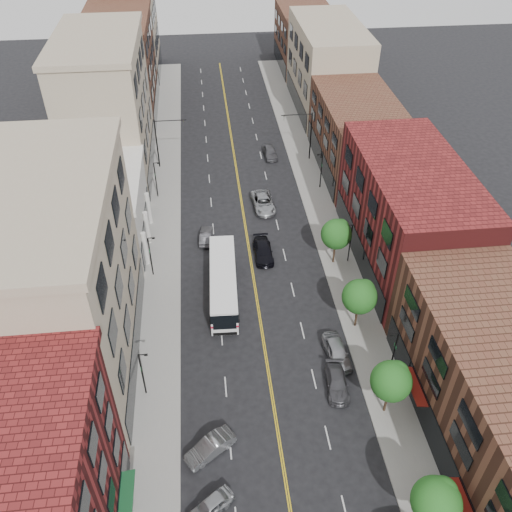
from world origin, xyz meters
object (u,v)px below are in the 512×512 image
object	(u,v)px
car_lane_b	(263,203)
car_lane_c	(270,152)
car_parked_far	(337,352)
city_bus	(223,281)
car_lane_a	(263,251)
car_angle_b	(210,447)
car_parked_mid	(337,383)
car_angle_a	(210,506)
car_lane_behind	(206,236)

from	to	relation	value
car_lane_b	car_lane_c	xyz separation A→B (m)	(2.60, 13.46, -0.05)
car_lane_b	car_parked_far	bearing A→B (deg)	-85.37
city_bus	car_lane_a	size ratio (longest dim) A/B	2.45
car_lane_c	car_angle_b	bearing A→B (deg)	-104.86
city_bus	car_parked_mid	size ratio (longest dim) A/B	2.74
car_parked_far	car_angle_a	bearing A→B (deg)	-137.75
car_angle_b	car_lane_behind	size ratio (longest dim) A/B	1.09
car_angle_a	car_lane_a	size ratio (longest dim) A/B	0.74
car_lane_a	car_parked_far	bearing A→B (deg)	-72.85
city_bus	car_angle_b	size ratio (longest dim) A/B	2.88
city_bus	car_lane_a	bearing A→B (deg)	52.80
car_parked_mid	car_lane_a	size ratio (longest dim) A/B	0.89
car_angle_b	car_lane_c	distance (m)	48.96
car_parked_mid	car_lane_a	world-z (taller)	car_lane_a
car_parked_far	car_lane_a	distance (m)	16.61
car_angle_b	car_lane_b	distance (m)	35.26
car_parked_far	car_lane_b	distance (m)	26.04
car_lane_behind	car_lane_b	xyz separation A→B (m)	(7.61, 6.19, 0.14)
car_parked_mid	car_parked_far	world-z (taller)	car_parked_far
car_parked_mid	car_lane_behind	bearing A→B (deg)	120.24
car_parked_mid	car_angle_a	bearing A→B (deg)	-134.53
car_lane_a	car_lane_c	xyz separation A→B (m)	(3.79, 23.39, 0.01)
car_lane_behind	car_lane_a	world-z (taller)	car_lane_a
car_angle_b	car_lane_b	world-z (taller)	car_lane_b
car_angle_b	car_angle_a	bearing A→B (deg)	-37.04
car_angle_b	car_lane_a	xyz separation A→B (m)	(7.10, 24.34, 0.03)
car_angle_a	car_lane_c	xyz separation A→B (m)	(11.11, 52.44, 0.10)
city_bus	car_angle_b	bearing A→B (deg)	-94.60
car_angle_a	car_angle_b	world-z (taller)	car_angle_b
car_angle_b	car_lane_b	xyz separation A→B (m)	(8.29, 34.27, 0.08)
city_bus	car_angle_a	distance (m)	23.22
city_bus	car_parked_far	distance (m)	14.04
city_bus	car_lane_behind	bearing A→B (deg)	101.00
city_bus	car_parked_mid	distance (m)	16.17
car_lane_b	car_angle_b	bearing A→B (deg)	-107.48
city_bus	car_angle_a	world-z (taller)	city_bus
car_parked_mid	car_lane_behind	distance (m)	25.33
city_bus	car_angle_a	xyz separation A→B (m)	(-2.40, -23.07, -1.20)
city_bus	car_parked_far	xyz separation A→B (m)	(9.96, -9.84, -1.03)
car_parked_far	car_lane_behind	world-z (taller)	car_parked_far
car_lane_b	car_lane_c	size ratio (longest dim) A/B	1.30
car_parked_far	car_lane_behind	bearing A→B (deg)	115.69
car_angle_b	car_lane_behind	bearing A→B (deg)	144.19
car_lane_behind	car_lane_c	bearing A→B (deg)	-110.76
car_parked_far	car_lane_b	size ratio (longest dim) A/B	0.83
car_angle_b	car_parked_mid	world-z (taller)	car_angle_b
car_angle_a	car_lane_c	distance (m)	53.61
car_angle_a	car_parked_far	distance (m)	18.11
car_parked_mid	car_lane_behind	size ratio (longest dim) A/B	1.14
car_parked_mid	car_lane_b	distance (m)	29.31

